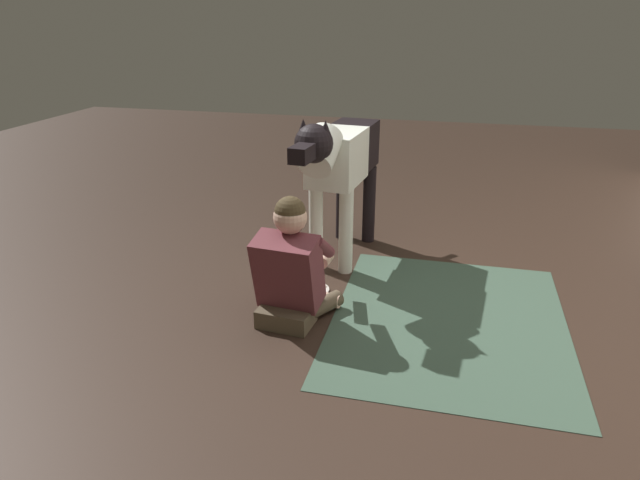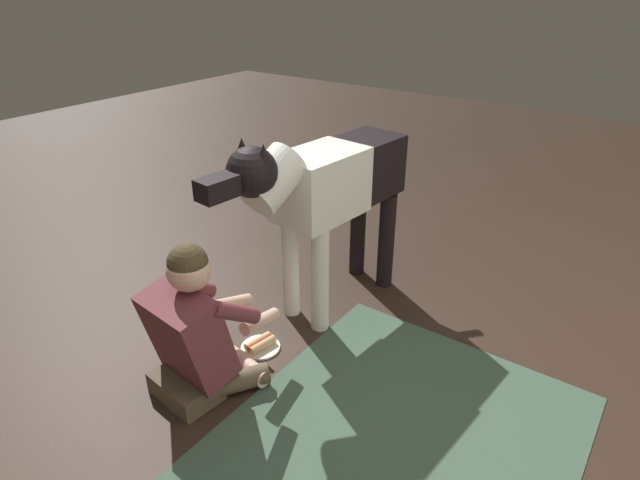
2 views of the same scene
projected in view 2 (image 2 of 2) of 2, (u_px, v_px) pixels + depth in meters
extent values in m
plane|color=#33231B|center=(333.00, 407.00, 2.64)|extent=(14.18, 14.18, 0.00)
cube|color=#3E5646|center=(389.00, 451.00, 2.40)|extent=(1.86, 1.48, 0.01)
cube|color=brown|center=(186.00, 386.00, 2.69)|extent=(0.28, 0.36, 0.12)
cylinder|color=brown|center=(194.00, 357.00, 2.88)|extent=(0.41, 0.23, 0.11)
cylinder|color=beige|center=(223.00, 350.00, 2.94)|extent=(0.10, 0.36, 0.09)
cylinder|color=brown|center=(230.00, 383.00, 2.70)|extent=(0.40, 0.30, 0.11)
cylinder|color=beige|center=(244.00, 363.00, 2.84)|extent=(0.16, 0.37, 0.09)
cube|color=brown|center=(188.00, 335.00, 2.59)|extent=(0.36, 0.43, 0.51)
cylinder|color=brown|center=(191.00, 287.00, 2.74)|extent=(0.30, 0.11, 0.24)
cylinder|color=beige|center=(230.00, 304.00, 2.92)|extent=(0.28, 0.14, 0.12)
cylinder|color=brown|center=(235.00, 313.00, 2.53)|extent=(0.30, 0.11, 0.24)
cylinder|color=beige|center=(260.00, 321.00, 2.78)|extent=(0.27, 0.08, 0.12)
sphere|color=beige|center=(189.00, 270.00, 2.46)|extent=(0.21, 0.21, 0.21)
sphere|color=#453822|center=(188.00, 263.00, 2.45)|extent=(0.19, 0.19, 0.19)
cylinder|color=silver|center=(320.00, 280.00, 3.08)|extent=(0.11, 0.11, 0.66)
cylinder|color=silver|center=(290.00, 267.00, 3.22)|extent=(0.11, 0.11, 0.66)
cylinder|color=black|center=(386.00, 241.00, 3.53)|extent=(0.11, 0.11, 0.66)
cylinder|color=black|center=(358.00, 231.00, 3.67)|extent=(0.11, 0.11, 0.66)
cube|color=silver|center=(321.00, 184.00, 3.01)|extent=(0.56, 0.40, 0.39)
cube|color=black|center=(364.00, 167.00, 3.28)|extent=(0.49, 0.37, 0.37)
cylinder|color=silver|center=(272.00, 180.00, 2.70)|extent=(0.40, 0.28, 0.36)
sphere|color=black|center=(252.00, 172.00, 2.58)|extent=(0.26, 0.26, 0.26)
cube|color=black|center=(217.00, 188.00, 2.44)|extent=(0.20, 0.14, 0.10)
cone|color=black|center=(264.00, 156.00, 2.50)|extent=(0.10, 0.10, 0.12)
cone|color=black|center=(242.00, 149.00, 2.59)|extent=(0.10, 0.10, 0.12)
cylinder|color=black|center=(386.00, 163.00, 3.46)|extent=(0.34, 0.08, 0.22)
cylinder|color=white|center=(261.00, 347.00, 3.05)|extent=(0.23, 0.23, 0.01)
cylinder|color=#E4BF7F|center=(258.00, 341.00, 3.05)|extent=(0.18, 0.07, 0.05)
cylinder|color=#E4BF7F|center=(263.00, 345.00, 3.02)|extent=(0.18, 0.07, 0.05)
cylinder|color=#973B20|center=(260.00, 342.00, 3.03)|extent=(0.18, 0.06, 0.04)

